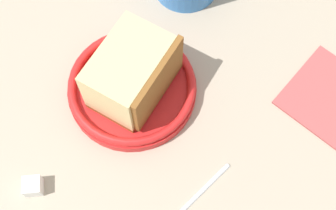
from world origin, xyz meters
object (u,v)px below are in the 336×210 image
(small_plate, at_px, (132,88))
(cake_slice, at_px, (132,74))
(folded_napkin, at_px, (333,98))
(sugar_cube, at_px, (33,186))

(small_plate, bearing_deg, cake_slice, -4.56)
(cake_slice, xyz_separation_m, folded_napkin, (0.19, 0.09, -0.04))
(small_plate, bearing_deg, folded_napkin, 23.57)
(small_plate, bearing_deg, sugar_cube, -105.68)
(small_plate, relative_size, sugar_cube, 7.92)
(cake_slice, xyz_separation_m, sugar_cube, (-0.04, -0.13, -0.04))
(sugar_cube, bearing_deg, cake_slice, 73.22)
(small_plate, xyz_separation_m, sugar_cube, (-0.04, -0.14, -0.00))
(small_plate, xyz_separation_m, folded_napkin, (0.20, 0.09, -0.01))
(small_plate, distance_m, cake_slice, 0.03)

